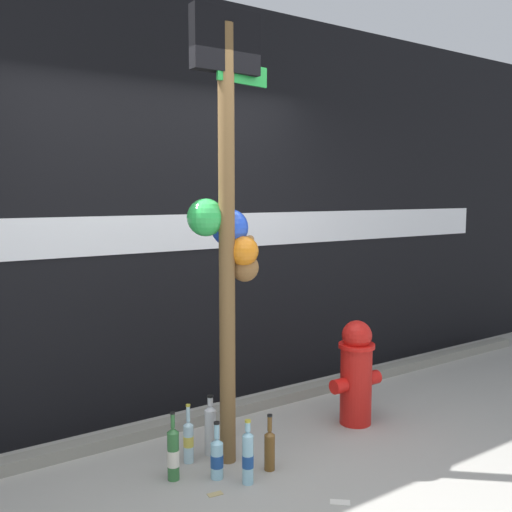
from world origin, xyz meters
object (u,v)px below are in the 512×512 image
object	(u,v)px
bottle_1	(248,457)
bottle_2	(270,448)
bottle_4	(173,454)
bottle_0	(217,457)
bottle_3	(188,440)
fire_hydrant	(356,372)
bottle_5	(210,428)
memorial_post	(227,209)

from	to	relation	value
bottle_1	bottle_2	xyz separation A→B (m)	(0.20, 0.06, -0.03)
bottle_2	bottle_4	xyz separation A→B (m)	(-0.54, 0.22, 0.02)
bottle_2	bottle_0	bearing A→B (deg)	163.69
bottle_2	bottle_3	world-z (taller)	bottle_3
bottle_3	bottle_4	bearing A→B (deg)	-140.84
fire_hydrant	bottle_1	world-z (taller)	fire_hydrant
fire_hydrant	bottle_5	xyz separation A→B (m)	(-1.13, 0.16, -0.21)
bottle_3	memorial_post	bearing A→B (deg)	-22.19
bottle_1	memorial_post	bearing A→B (deg)	77.37
bottle_1	bottle_2	world-z (taller)	bottle_1
bottle_1	bottle_3	size ratio (longest dim) A/B	1.02
bottle_0	bottle_3	distance (m)	0.28
bottle_5	bottle_1	bearing A→B (deg)	-91.34
memorial_post	bottle_0	bearing A→B (deg)	-136.87
fire_hydrant	bottle_1	distance (m)	1.20
bottle_4	bottle_1	bearing A→B (deg)	-40.50
memorial_post	bottle_0	size ratio (longest dim) A/B	7.95
bottle_0	bottle_4	world-z (taller)	bottle_4
memorial_post	bottle_3	world-z (taller)	memorial_post
bottle_0	bottle_5	xyz separation A→B (m)	(0.13, 0.30, 0.04)
bottle_4	bottle_5	bearing A→B (deg)	25.40
memorial_post	bottle_0	xyz separation A→B (m)	(-0.19, -0.18, -1.45)
memorial_post	bottle_5	xyz separation A→B (m)	(-0.06, 0.12, -1.41)
bottle_5	memorial_post	bearing A→B (deg)	-61.16
memorial_post	fire_hydrant	bearing A→B (deg)	-2.46
fire_hydrant	bottle_4	xyz separation A→B (m)	(-1.47, -0.00, -0.23)
bottle_3	bottle_1	bearing A→B (deg)	-69.61
bottle_5	fire_hydrant	bearing A→B (deg)	-8.19
memorial_post	bottle_3	xyz separation A→B (m)	(-0.23, 0.10, -1.44)
bottle_2	bottle_5	distance (m)	0.43
memorial_post	bottle_5	distance (m)	1.42
fire_hydrant	bottle_2	size ratio (longest dim) A/B	2.19
bottle_0	bottle_1	bearing A→B (deg)	-53.20
bottle_2	fire_hydrant	bearing A→B (deg)	13.51
bottle_2	memorial_post	bearing A→B (deg)	114.84
memorial_post	bottle_2	bearing A→B (deg)	-65.16
memorial_post	bottle_3	size ratio (longest dim) A/B	7.32
bottle_3	bottle_0	bearing A→B (deg)	-80.96
bottle_1	fire_hydrant	bearing A→B (deg)	14.19
bottle_4	bottle_3	bearing A→B (deg)	39.16
memorial_post	bottle_2	distance (m)	1.48
bottle_2	bottle_4	world-z (taller)	bottle_4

